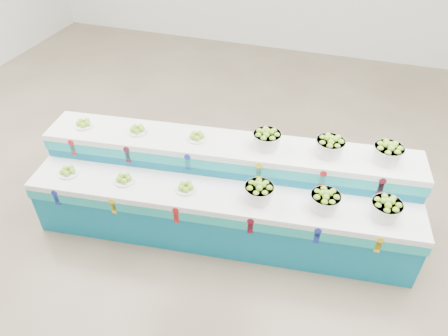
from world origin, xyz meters
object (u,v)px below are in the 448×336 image
(display_stand, at_px, (224,193))
(basket_upper_right, at_px, (388,153))
(plate_upper_mid, at_px, (137,129))
(basket_lower_left, at_px, (259,192))

(display_stand, height_order, basket_upper_right, basket_upper_right)
(plate_upper_mid, xyz_separation_m, basket_upper_right, (2.72, 0.31, 0.07))
(basket_lower_left, distance_m, plate_upper_mid, 1.59)
(display_stand, xyz_separation_m, basket_upper_right, (1.64, 0.45, 0.62))
(display_stand, bearing_deg, basket_upper_right, 8.92)
(basket_upper_right, bearing_deg, display_stand, -164.52)
(basket_lower_left, bearing_deg, plate_upper_mid, 167.02)
(basket_upper_right, bearing_deg, plate_upper_mid, -173.44)
(basket_lower_left, xyz_separation_m, plate_upper_mid, (-1.53, 0.35, 0.23))
(display_stand, relative_size, basket_lower_left, 13.84)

